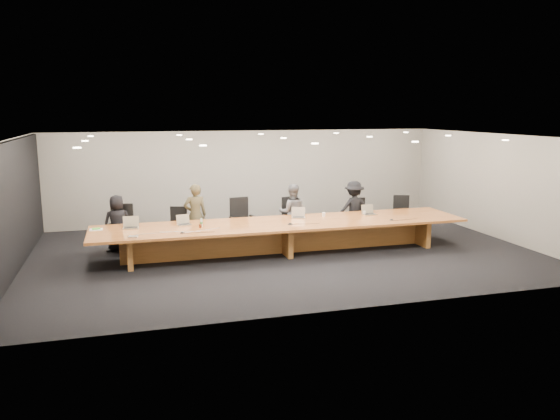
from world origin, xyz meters
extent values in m
plane|color=black|center=(0.00, 0.00, 0.00)|extent=(12.00, 12.00, 0.00)
cube|color=#AFAAA0|center=(0.00, 4.00, 1.40)|extent=(12.00, 0.02, 2.80)
cube|color=black|center=(-5.94, 0.00, 1.37)|extent=(0.08, 7.84, 2.74)
cube|color=brown|center=(0.00, 0.00, 0.72)|extent=(9.00, 1.80, 0.06)
cube|color=brown|center=(0.00, 0.00, 0.34)|extent=(7.65, 0.15, 0.69)
cube|color=brown|center=(-3.60, 0.00, 0.34)|extent=(0.12, 1.26, 0.69)
cube|color=brown|center=(0.00, 0.00, 0.34)|extent=(0.12, 1.26, 0.69)
cube|color=brown|center=(3.60, 0.00, 0.34)|extent=(0.12, 1.26, 0.69)
imported|color=black|center=(-3.85, 1.28, 0.70)|extent=(0.75, 0.57, 1.39)
imported|color=#3F3822|center=(-1.95, 1.27, 0.80)|extent=(0.58, 0.38, 1.59)
imported|color=#5A595C|center=(0.58, 1.16, 0.75)|extent=(0.84, 0.71, 1.51)
imported|color=black|center=(2.37, 1.22, 0.76)|extent=(0.99, 0.57, 1.52)
cylinder|color=silver|center=(-1.97, 0.03, 0.85)|extent=(0.08, 0.08, 0.19)
cylinder|color=maroon|center=(-2.01, -0.06, 0.79)|extent=(0.08, 0.08, 0.09)
cone|color=white|center=(1.19, 0.43, 0.80)|extent=(0.11, 0.11, 0.10)
cone|color=silver|center=(2.29, 0.35, 0.80)|extent=(0.11, 0.11, 0.10)
cube|color=white|center=(-4.31, 0.35, 0.76)|extent=(0.29, 0.23, 0.02)
cube|color=green|center=(-4.30, 0.35, 0.78)|extent=(0.18, 0.13, 0.03)
cube|color=silver|center=(-3.52, -0.63, 0.76)|extent=(0.23, 0.19, 0.03)
cone|color=black|center=(-2.47, -0.51, 0.76)|extent=(0.12, 0.12, 0.03)
cone|color=black|center=(0.09, -0.28, 0.77)|extent=(0.18, 0.18, 0.03)
cone|color=black|center=(2.64, -0.48, 0.76)|extent=(0.14, 0.14, 0.03)
camera|label=1|loc=(-3.62, -12.35, 3.42)|focal=35.00mm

